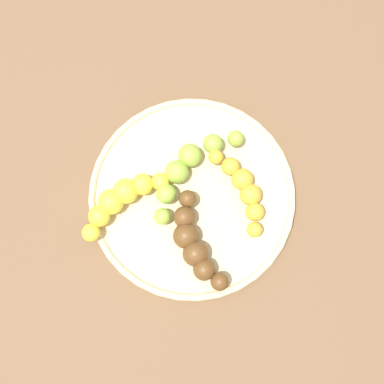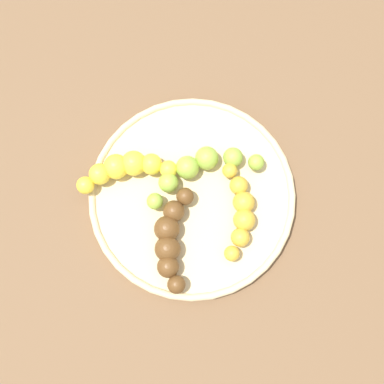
# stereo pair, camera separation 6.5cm
# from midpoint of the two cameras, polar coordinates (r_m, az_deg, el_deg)

# --- Properties ---
(ground_plane) EXTENTS (2.40, 2.40, 0.00)m
(ground_plane) POSITION_cam_midpoint_polar(r_m,az_deg,el_deg) (0.68, 2.64, -1.30)
(ground_plane) COLOR brown
(fruit_bowl) EXTENTS (0.29, 0.29, 0.02)m
(fruit_bowl) POSITION_cam_midpoint_polar(r_m,az_deg,el_deg) (0.67, 2.69, -1.09)
(fruit_bowl) COLOR #D1B784
(fruit_bowl) RESTS_ON ground_plane
(banana_green) EXTENTS (0.13, 0.13, 0.03)m
(banana_green) POSITION_cam_midpoint_polar(r_m,az_deg,el_deg) (0.66, 3.80, 2.26)
(banana_green) COLOR #8CAD38
(banana_green) RESTS_ON fruit_bowl
(banana_yellow) EXTENTS (0.09, 0.12, 0.04)m
(banana_yellow) POSITION_cam_midpoint_polar(r_m,az_deg,el_deg) (0.66, -5.39, 2.27)
(banana_yellow) COLOR yellow
(banana_yellow) RESTS_ON fruit_bowl
(banana_overripe) EXTENTS (0.14, 0.07, 0.04)m
(banana_overripe) POSITION_cam_midpoint_polar(r_m,az_deg,el_deg) (0.64, 0.16, -6.34)
(banana_overripe) COLOR #593819
(banana_overripe) RESTS_ON fruit_bowl
(banana_spotted) EXTENTS (0.13, 0.07, 0.03)m
(banana_spotted) POSITION_cam_midpoint_polar(r_m,az_deg,el_deg) (0.65, 8.67, -2.95)
(banana_spotted) COLOR gold
(banana_spotted) RESTS_ON fruit_bowl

